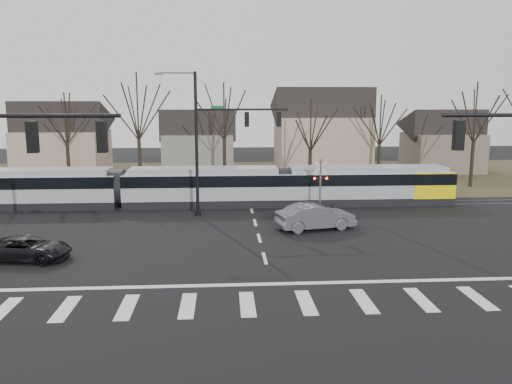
{
  "coord_description": "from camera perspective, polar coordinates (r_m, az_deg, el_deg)",
  "views": [
    {
      "loc": [
        -2.09,
        -23.05,
        7.99
      ],
      "look_at": [
        0.0,
        9.0,
        2.3
      ],
      "focal_mm": 35.0,
      "sensor_mm": 36.0,
      "label": 1
    }
  ],
  "objects": [
    {
      "name": "tree_row",
      "position": [
        49.31,
        1.04,
        6.57
      ],
      "size": [
        59.2,
        7.2,
        10.0
      ],
      "color": "black",
      "rests_on": "ground"
    },
    {
      "name": "house_a",
      "position": [
        59.9,
        -21.24,
        5.99
      ],
      "size": [
        9.72,
        8.64,
        8.6
      ],
      "color": "gray",
      "rests_on": "ground"
    },
    {
      "name": "rail_crossing_signal",
      "position": [
        37.05,
        7.35,
        0.48
      ],
      "size": [
        1.08,
        0.36,
        4.0
      ],
      "color": "#59595B",
      "rests_on": "ground"
    },
    {
      "name": "crosswalk",
      "position": [
        20.76,
        2.4,
        -12.58
      ],
      "size": [
        27.0,
        2.6,
        0.01
      ],
      "color": "silver",
      "rests_on": "ground"
    },
    {
      "name": "house_b",
      "position": [
        59.26,
        -6.58,
        6.09
      ],
      "size": [
        8.64,
        7.56,
        7.65
      ],
      "color": "slate",
      "rests_on": "ground"
    },
    {
      "name": "ground",
      "position": [
        24.49,
        1.39,
        -9.0
      ],
      "size": [
        140.0,
        140.0,
        0.0
      ],
      "primitive_type": "plane",
      "color": "black"
    },
    {
      "name": "house_d",
      "position": [
        63.77,
        20.53,
        5.8
      ],
      "size": [
        8.64,
        7.56,
        7.65
      ],
      "color": "brown",
      "rests_on": "ground"
    },
    {
      "name": "rail_pair",
      "position": [
        39.71,
        -0.64,
        -1.52
      ],
      "size": [
        90.0,
        1.52,
        0.06
      ],
      "color": "#59595E",
      "rests_on": "ground"
    },
    {
      "name": "signal_pole_far",
      "position": [
        35.63,
        -4.26,
        6.33
      ],
      "size": [
        9.28,
        0.44,
        10.2
      ],
      "color": "black",
      "rests_on": "ground"
    },
    {
      "name": "house_c",
      "position": [
        57.21,
        7.51,
        7.2
      ],
      "size": [
        10.8,
        8.64,
        10.1
      ],
      "color": "gray",
      "rests_on": "ground"
    },
    {
      "name": "tram",
      "position": [
        39.6,
        -6.19,
        0.78
      ],
      "size": [
        40.14,
        2.98,
        3.04
      ],
      "color": "gray",
      "rests_on": "ground"
    },
    {
      "name": "suv",
      "position": [
        28.5,
        -24.71,
        -5.89
      ],
      "size": [
        3.28,
        5.02,
        1.24
      ],
      "primitive_type": "imported",
      "rotation": [
        0.0,
        0.0,
        1.43
      ],
      "color": "black",
      "rests_on": "ground"
    },
    {
      "name": "grass_verge",
      "position": [
        55.67,
        -1.54,
        1.79
      ],
      "size": [
        140.0,
        28.0,
        0.01
      ],
      "primitive_type": "cube",
      "color": "#38331E",
      "rests_on": "ground"
    },
    {
      "name": "stop_line",
      "position": [
        22.8,
        1.8,
        -10.46
      ],
      "size": [
        28.0,
        0.35,
        0.01
      ],
      "primitive_type": "cube",
      "color": "silver",
      "rests_on": "ground"
    },
    {
      "name": "lane_dashes",
      "position": [
        39.91,
        -0.65,
        -1.49
      ],
      "size": [
        0.18,
        30.0,
        0.01
      ],
      "color": "silver",
      "rests_on": "ground"
    },
    {
      "name": "sedan",
      "position": [
        32.35,
        6.82,
        -2.8
      ],
      "size": [
        4.05,
        5.87,
        1.67
      ],
      "primitive_type": "imported",
      "rotation": [
        0.0,
        0.0,
        1.8
      ],
      "color": "#53545A",
      "rests_on": "ground"
    }
  ]
}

